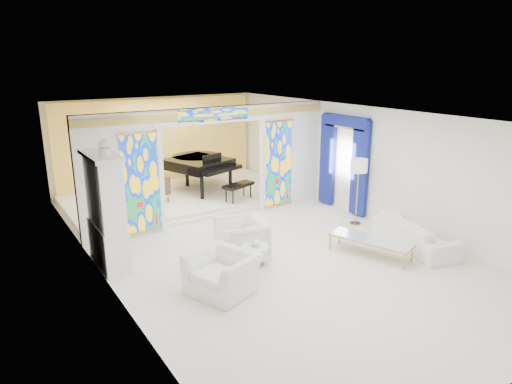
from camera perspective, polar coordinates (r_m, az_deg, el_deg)
floor at (r=10.87m, az=-0.18°, el=-6.25°), size 12.00×12.00×0.00m
ceiling at (r=10.12m, az=-0.20°, el=9.66°), size 7.00×12.00×0.02m
wall_back at (r=15.67m, az=-12.17°, el=6.08°), size 7.00×0.02×3.00m
wall_left at (r=9.08m, az=-19.15°, el=-1.71°), size 0.02×12.00×3.00m
wall_right at (r=12.58m, az=13.39°, el=3.58°), size 0.02×12.00×3.00m
partition_wall at (r=12.04m, az=-5.33°, el=4.15°), size 7.00×0.22×3.00m
stained_glass_left at (r=11.26m, az=-14.21°, el=1.02°), size 0.90×0.04×2.40m
stained_glass_right at (r=13.07m, az=2.85°, el=3.57°), size 0.90×0.04×2.40m
stained_glass_transom at (r=11.76m, az=-5.23°, el=9.63°), size 2.00×0.04×0.34m
alcove_platform at (r=14.27m, az=-9.09°, el=-0.56°), size 6.80×3.80×0.18m
gold_curtain_back at (r=15.56m, az=-12.01°, el=6.02°), size 6.70×0.10×2.90m
chandelier at (r=13.77m, az=-8.61°, el=9.33°), size 0.48×0.48×0.30m
blue_drapes at (r=12.98m, az=10.89°, el=4.46°), size 0.14×1.85×2.65m
china_cabinet at (r=9.79m, az=-18.23°, el=-2.37°), size 0.56×1.46×2.72m
armchair_left at (r=8.54m, az=-4.31°, el=-10.06°), size 1.36×1.45×0.76m
armchair_right at (r=9.74m, az=-1.83°, el=-6.04°), size 1.23×1.21×0.93m
sofa at (r=11.11m, az=19.29°, el=-4.90°), size 1.44×2.39×0.65m
side_table at (r=9.02m, az=-0.08°, el=-8.13°), size 0.55×0.55×0.67m
vase at (r=8.89m, az=-0.08°, el=-6.19°), size 0.20×0.20×0.19m
coffee_table at (r=10.30m, az=14.10°, el=-5.84°), size 1.14×1.90×0.41m
floor_lamp at (r=11.88m, az=12.72°, el=2.84°), size 0.56×0.56×1.74m
grand_piano at (r=14.56m, az=-7.07°, el=3.62°), size 2.25×3.42×1.24m
tv_console at (r=13.44m, az=-12.24°, el=0.80°), size 0.66×0.46×0.76m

